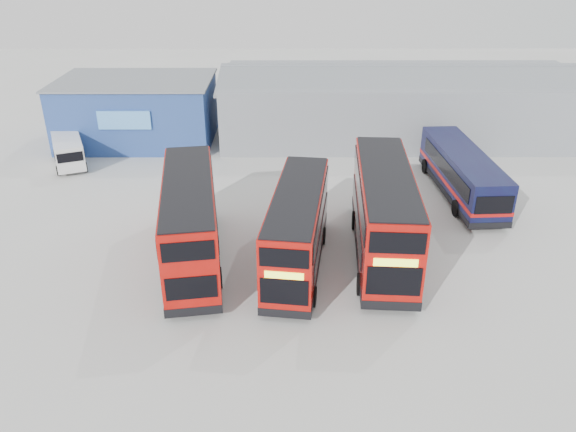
{
  "coord_description": "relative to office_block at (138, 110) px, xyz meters",
  "views": [
    {
      "loc": [
        -1.85,
        -26.73,
        15.44
      ],
      "look_at": [
        -1.79,
        -0.26,
        2.1
      ],
      "focal_mm": 35.0,
      "sensor_mm": 36.0,
      "label": 1
    }
  ],
  "objects": [
    {
      "name": "ground_plane",
      "position": [
        14.0,
        -17.99,
        -2.58
      ],
      "size": [
        120.0,
        120.0,
        0.0
      ],
      "primitive_type": "plane",
      "color": "#A8A8A2",
      "rests_on": "ground"
    },
    {
      "name": "double_decker_right",
      "position": [
        17.2,
        -18.64,
        -0.22
      ],
      "size": [
        3.47,
        11.36,
        4.74
      ],
      "rotation": [
        0.0,
        0.0,
        -0.07
      ],
      "color": "#B40F0A",
      "rests_on": "ground"
    },
    {
      "name": "panel_van",
      "position": [
        -3.94,
        -5.69,
        -1.39
      ],
      "size": [
        3.67,
        5.19,
        2.12
      ],
      "rotation": [
        0.0,
        0.0,
        0.4
      ],
      "color": "silver",
      "rests_on": "ground"
    },
    {
      "name": "office_block",
      "position": [
        0.0,
        0.0,
        0.0
      ],
      "size": [
        12.3,
        8.32,
        5.12
      ],
      "color": "navy",
      "rests_on": "ground"
    },
    {
      "name": "double_decker_centre",
      "position": [
        12.68,
        -19.8,
        -0.5
      ],
      "size": [
        3.66,
        10.1,
        4.18
      ],
      "rotation": [
        0.0,
        0.0,
        -0.13
      ],
      "color": "#B40F0A",
      "rests_on": "ground"
    },
    {
      "name": "double_decker_left",
      "position": [
        7.23,
        -19.31,
        -0.33
      ],
      "size": [
        4.15,
        10.91,
        4.51
      ],
      "rotation": [
        0.0,
        0.0,
        3.29
      ],
      "color": "#B40F0A",
      "rests_on": "ground"
    },
    {
      "name": "single_decker_blue",
      "position": [
        23.53,
        -10.94,
        -1.11
      ],
      "size": [
        3.1,
        11.07,
        2.97
      ],
      "rotation": [
        0.0,
        0.0,
        3.19
      ],
      "color": "#0C1335",
      "rests_on": "ground"
    },
    {
      "name": "maintenance_shed",
      "position": [
        22.0,
        2.01,
        0.02
      ],
      "size": [
        30.5,
        12.0,
        5.89
      ],
      "color": "gray",
      "rests_on": "ground"
    }
  ]
}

